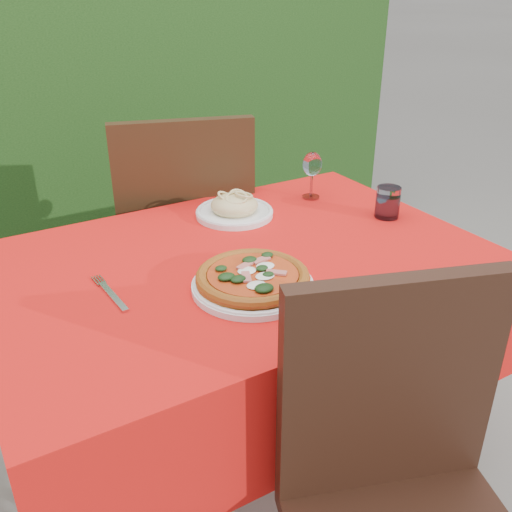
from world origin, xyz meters
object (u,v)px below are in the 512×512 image
pasta_plate (234,208)px  fork (113,296)px  pizza_plate (253,280)px  wine_glass (312,166)px  chair_far (185,233)px  chair_near (403,496)px  water_glass (388,204)px

pasta_plate → fork: pasta_plate is taller
pizza_plate → wine_glass: size_ratio=1.87×
pizza_plate → chair_far: bearing=78.6°
fork → wine_glass: bearing=17.7°
chair_near → pizza_plate: (-0.04, 0.48, 0.23)m
pasta_plate → water_glass: (0.38, -0.24, 0.02)m
fork → chair_near: bearing=-65.2°
pasta_plate → fork: bearing=-148.8°
chair_near → pizza_plate: size_ratio=3.35×
pasta_plate → wine_glass: 0.29m
chair_far → pasta_plate: chair_far is taller
chair_far → wine_glass: 0.53m
chair_near → water_glass: (0.52, 0.65, 0.25)m
pasta_plate → fork: (-0.46, -0.28, -0.02)m
chair_far → wine_glass: (0.31, -0.32, 0.28)m
chair_far → pizza_plate: bearing=96.0°
chair_near → wine_glass: chair_near is taller
chair_far → chair_near: bearing=102.2°
pizza_plate → wine_glass: (0.46, 0.41, 0.08)m
wine_glass → chair_far: bearing=134.1°
pasta_plate → water_glass: 0.45m
fork → pizza_plate: bearing=-27.0°
chair_near → fork: (-0.33, 0.61, 0.21)m
water_glass → fork: bearing=-177.2°
pizza_plate → wine_glass: 0.62m
water_glass → pasta_plate: bearing=148.2°
wine_glass → fork: 0.80m
chair_far → water_glass: (0.41, -0.56, 0.22)m
pasta_plate → water_glass: size_ratio=2.47×
pizza_plate → pasta_plate: 0.44m
wine_glass → pizza_plate: bearing=-137.9°
pizza_plate → water_glass: size_ratio=3.02×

